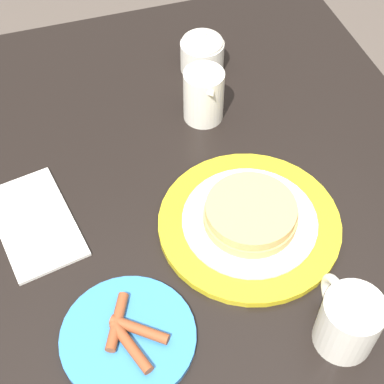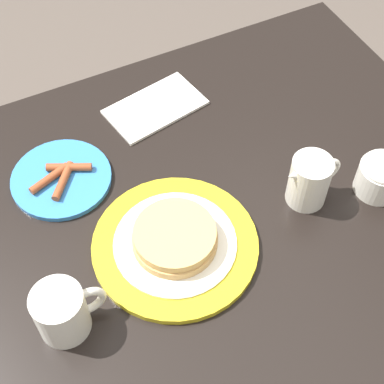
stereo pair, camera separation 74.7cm
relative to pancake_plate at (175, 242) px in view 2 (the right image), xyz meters
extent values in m
plane|color=#51473F|center=(0.01, 0.04, -0.76)|extent=(8.00, 8.00, 0.00)
cube|color=black|center=(0.01, 0.04, -0.03)|extent=(1.14, 0.80, 0.03)
cube|color=black|center=(0.52, 0.38, -0.40)|extent=(0.07, 0.07, 0.72)
cylinder|color=gold|center=(0.00, 0.00, -0.01)|extent=(0.27, 0.27, 0.01)
cylinder|color=white|center=(0.00, 0.00, 0.00)|extent=(0.20, 0.20, 0.00)
cylinder|color=tan|center=(0.00, 0.00, 0.01)|extent=(0.14, 0.14, 0.02)
cylinder|color=tan|center=(0.00, 0.00, 0.02)|extent=(0.13, 0.13, 0.02)
cylinder|color=#337AC6|center=(-0.12, 0.21, -0.01)|extent=(0.18, 0.18, 0.01)
cylinder|color=brown|center=(-0.14, 0.21, 0.00)|extent=(0.08, 0.04, 0.01)
cylinder|color=brown|center=(-0.10, 0.22, 0.00)|extent=(0.08, 0.05, 0.01)
cylinder|color=brown|center=(-0.12, 0.20, 0.00)|extent=(0.06, 0.07, 0.01)
cylinder|color=silver|center=(-0.20, -0.05, 0.03)|extent=(0.08, 0.08, 0.09)
torus|color=silver|center=(-0.16, -0.05, 0.03)|extent=(0.06, 0.01, 0.06)
cylinder|color=brown|center=(-0.20, -0.05, 0.06)|extent=(0.07, 0.07, 0.00)
cylinder|color=silver|center=(0.24, -0.01, 0.03)|extent=(0.07, 0.07, 0.09)
cone|color=silver|center=(0.21, -0.01, 0.06)|extent=(0.04, 0.03, 0.04)
torus|color=silver|center=(0.28, -0.01, 0.04)|extent=(0.05, 0.01, 0.05)
cylinder|color=silver|center=(0.36, -0.05, 0.01)|extent=(0.08, 0.08, 0.06)
ellipsoid|color=silver|center=(0.36, -0.05, 0.04)|extent=(0.08, 0.08, 0.03)
cube|color=silver|center=(0.10, 0.30, -0.01)|extent=(0.20, 0.14, 0.01)
camera|label=1|loc=(-0.46, 0.23, 0.69)|focal=55.00mm
camera|label=2|loc=(-0.20, -0.46, 0.80)|focal=55.00mm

